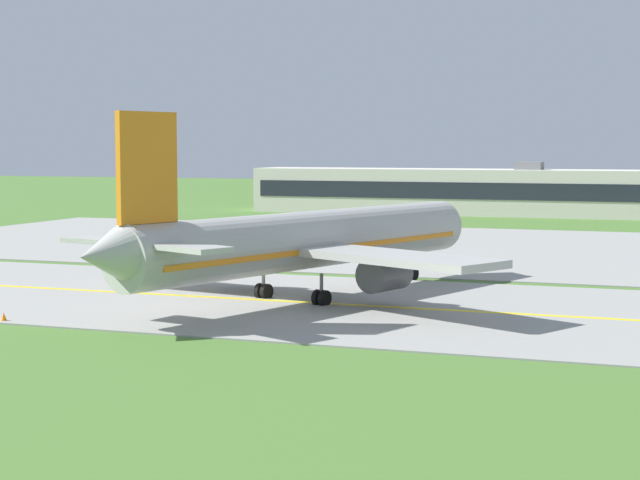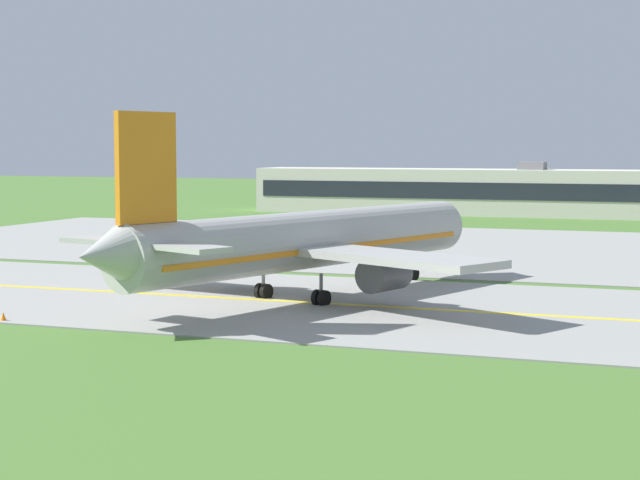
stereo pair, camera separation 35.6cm
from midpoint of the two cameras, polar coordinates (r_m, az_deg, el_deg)
name	(u,v)px [view 1 (the left image)]	position (r m, az deg, el deg)	size (l,w,h in m)	color
ground_plane	(280,302)	(72.18, -2.34, -3.40)	(500.00, 500.00, 0.00)	#47702D
taxiway_strip	(280,302)	(72.17, -2.34, -3.37)	(240.00, 28.00, 0.10)	gray
apron_pad	(524,250)	(109.89, 10.91, -0.53)	(140.00, 52.00, 0.10)	gray
taxiway_centreline	(280,301)	(72.16, -2.34, -3.32)	(220.00, 0.60, 0.01)	yellow
airplane_lead	(306,241)	(72.75, -0.92, -0.06)	(31.70, 38.57, 12.70)	#ADADA8
terminal_building	(449,191)	(166.79, 6.96, 2.64)	(62.68, 10.42, 8.30)	beige
traffic_cone_near_edge	(4,317)	(66.96, -16.95, -4.04)	(0.44, 0.44, 0.60)	orange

